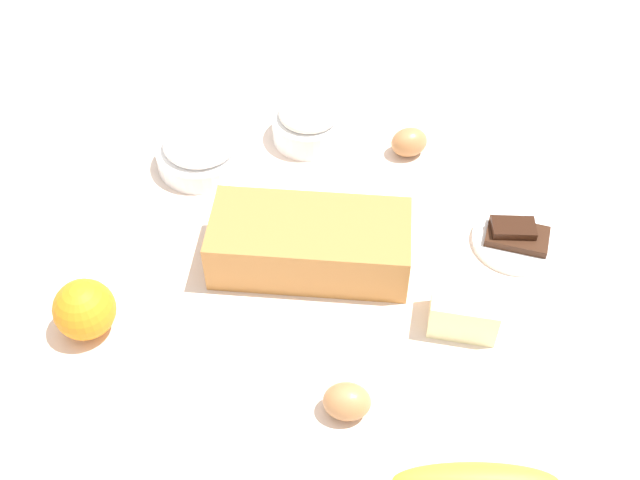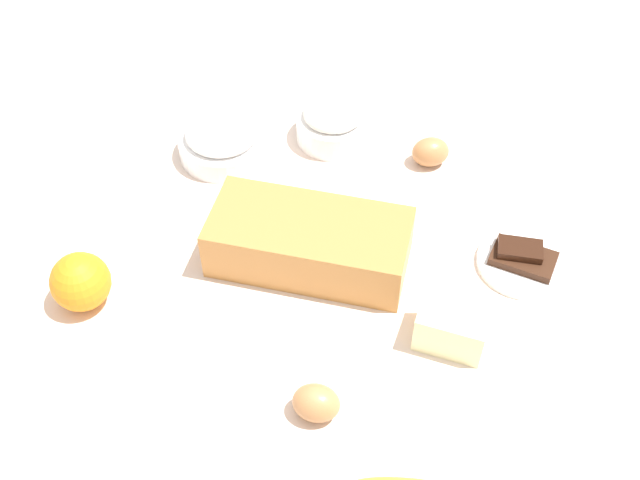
{
  "view_description": "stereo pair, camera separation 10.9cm",
  "coord_description": "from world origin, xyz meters",
  "px_view_note": "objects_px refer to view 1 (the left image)",
  "views": [
    {
      "loc": [
        -0.2,
        0.71,
        0.84
      ],
      "look_at": [
        0.0,
        0.0,
        0.04
      ],
      "focal_mm": 43.17,
      "sensor_mm": 36.0,
      "label": 1
    },
    {
      "loc": [
        -0.3,
        0.68,
        0.84
      ],
      "look_at": [
        0.0,
        0.0,
        0.04
      ],
      "focal_mm": 43.17,
      "sensor_mm": 36.0,
      "label": 2
    }
  ],
  "objects_px": {
    "loaf_pan": "(310,242)",
    "egg_beside_bowl": "(409,142)",
    "flour_bowl": "(309,122)",
    "sugar_bowl": "(201,150)",
    "orange_fruit": "(84,309)",
    "chocolate_plate": "(516,239)",
    "egg_near_butter": "(347,401)",
    "butter_block": "(464,310)"
  },
  "relations": [
    {
      "from": "loaf_pan",
      "to": "egg_beside_bowl",
      "type": "bearing_deg",
      "value": -118.81
    },
    {
      "from": "flour_bowl",
      "to": "sugar_bowl",
      "type": "distance_m",
      "value": 0.19
    },
    {
      "from": "loaf_pan",
      "to": "flour_bowl",
      "type": "xyz_separation_m",
      "value": [
        0.08,
        -0.27,
        -0.01
      ]
    },
    {
      "from": "sugar_bowl",
      "to": "orange_fruit",
      "type": "distance_m",
      "value": 0.35
    },
    {
      "from": "chocolate_plate",
      "to": "flour_bowl",
      "type": "bearing_deg",
      "value": -22.84
    },
    {
      "from": "loaf_pan",
      "to": "egg_near_butter",
      "type": "relative_size",
      "value": 5.03
    },
    {
      "from": "flour_bowl",
      "to": "egg_near_butter",
      "type": "distance_m",
      "value": 0.53
    },
    {
      "from": "egg_near_butter",
      "to": "egg_beside_bowl",
      "type": "xyz_separation_m",
      "value": [
        0.02,
        -0.5,
        0.0
      ]
    },
    {
      "from": "egg_near_butter",
      "to": "chocolate_plate",
      "type": "distance_m",
      "value": 0.38
    },
    {
      "from": "loaf_pan",
      "to": "sugar_bowl",
      "type": "relative_size",
      "value": 2.06
    },
    {
      "from": "egg_near_butter",
      "to": "sugar_bowl",
      "type": "bearing_deg",
      "value": -48.47
    },
    {
      "from": "flour_bowl",
      "to": "orange_fruit",
      "type": "xyz_separation_m",
      "value": [
        0.18,
        0.46,
        0.01
      ]
    },
    {
      "from": "sugar_bowl",
      "to": "egg_beside_bowl",
      "type": "bearing_deg",
      "value": -159.97
    },
    {
      "from": "flour_bowl",
      "to": "orange_fruit",
      "type": "relative_size",
      "value": 1.5
    },
    {
      "from": "orange_fruit",
      "to": "egg_beside_bowl",
      "type": "height_order",
      "value": "orange_fruit"
    },
    {
      "from": "flour_bowl",
      "to": "egg_beside_bowl",
      "type": "bearing_deg",
      "value": -178.13
    },
    {
      "from": "flour_bowl",
      "to": "loaf_pan",
      "type": "bearing_deg",
      "value": 106.21
    },
    {
      "from": "butter_block",
      "to": "egg_beside_bowl",
      "type": "xyz_separation_m",
      "value": [
        0.14,
        -0.33,
        -0.01
      ]
    },
    {
      "from": "orange_fruit",
      "to": "chocolate_plate",
      "type": "xyz_separation_m",
      "value": [
        -0.54,
        -0.31,
        -0.03
      ]
    },
    {
      "from": "sugar_bowl",
      "to": "butter_block",
      "type": "bearing_deg",
      "value": 155.28
    },
    {
      "from": "loaf_pan",
      "to": "butter_block",
      "type": "relative_size",
      "value": 3.32
    },
    {
      "from": "chocolate_plate",
      "to": "butter_block",
      "type": "bearing_deg",
      "value": 71.78
    },
    {
      "from": "chocolate_plate",
      "to": "orange_fruit",
      "type": "bearing_deg",
      "value": 29.8
    },
    {
      "from": "egg_near_butter",
      "to": "chocolate_plate",
      "type": "height_order",
      "value": "egg_near_butter"
    },
    {
      "from": "butter_block",
      "to": "chocolate_plate",
      "type": "relative_size",
      "value": 0.69
    },
    {
      "from": "flour_bowl",
      "to": "egg_beside_bowl",
      "type": "relative_size",
      "value": 2.02
    },
    {
      "from": "sugar_bowl",
      "to": "butter_block",
      "type": "height_order",
      "value": "sugar_bowl"
    },
    {
      "from": "flour_bowl",
      "to": "chocolate_plate",
      "type": "distance_m",
      "value": 0.39
    },
    {
      "from": "butter_block",
      "to": "egg_near_butter",
      "type": "height_order",
      "value": "butter_block"
    },
    {
      "from": "loaf_pan",
      "to": "chocolate_plate",
      "type": "xyz_separation_m",
      "value": [
        -0.28,
        -0.12,
        -0.03
      ]
    },
    {
      "from": "butter_block",
      "to": "chocolate_plate",
      "type": "bearing_deg",
      "value": -108.22
    },
    {
      "from": "orange_fruit",
      "to": "egg_near_butter",
      "type": "xyz_separation_m",
      "value": [
        -0.36,
        0.03,
        -0.02
      ]
    },
    {
      "from": "loaf_pan",
      "to": "sugar_bowl",
      "type": "xyz_separation_m",
      "value": [
        0.23,
        -0.16,
        -0.01
      ]
    },
    {
      "from": "butter_block",
      "to": "egg_near_butter",
      "type": "bearing_deg",
      "value": 55.46
    },
    {
      "from": "egg_near_butter",
      "to": "chocolate_plate",
      "type": "xyz_separation_m",
      "value": [
        -0.17,
        -0.34,
        -0.01
      ]
    },
    {
      "from": "orange_fruit",
      "to": "egg_beside_bowl",
      "type": "xyz_separation_m",
      "value": [
        -0.34,
        -0.46,
        -0.02
      ]
    },
    {
      "from": "chocolate_plate",
      "to": "sugar_bowl",
      "type": "bearing_deg",
      "value": -4.64
    },
    {
      "from": "butter_block",
      "to": "egg_near_butter",
      "type": "distance_m",
      "value": 0.21
    },
    {
      "from": "butter_block",
      "to": "egg_beside_bowl",
      "type": "height_order",
      "value": "butter_block"
    },
    {
      "from": "orange_fruit",
      "to": "egg_near_butter",
      "type": "relative_size",
      "value": 1.38
    },
    {
      "from": "flour_bowl",
      "to": "butter_block",
      "type": "height_order",
      "value": "flour_bowl"
    },
    {
      "from": "egg_beside_bowl",
      "to": "flour_bowl",
      "type": "bearing_deg",
      "value": 1.87
    }
  ]
}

